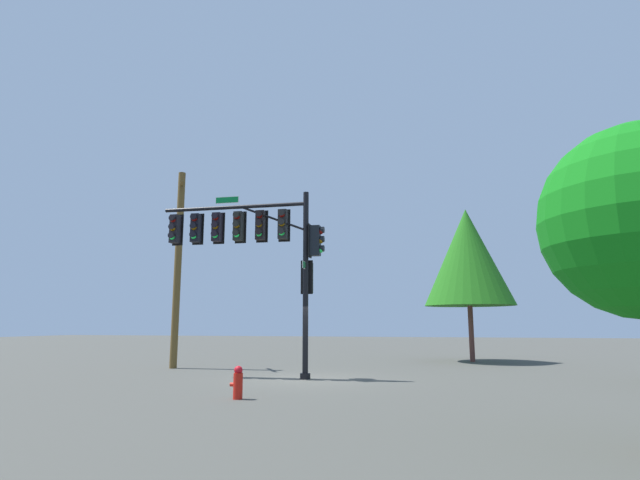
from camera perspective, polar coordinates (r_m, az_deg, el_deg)
ground_plane at (r=18.00m, az=-1.70°, el=-15.58°), size 120.00×120.00×0.00m
signal_pole_assembly at (r=18.73m, az=-7.35°, el=-0.06°), size 6.32×1.18×6.70m
utility_pole at (r=23.29m, az=-15.90°, el=-2.76°), size 1.02×1.61×8.79m
fire_hydrant at (r=13.45m, az=-9.34°, el=-15.74°), size 0.33×0.24×0.83m
tree_near at (r=27.42m, az=16.47°, el=-1.86°), size 4.61×4.61×7.95m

